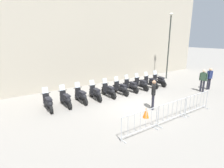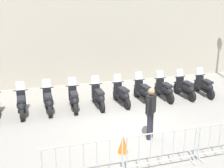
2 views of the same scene
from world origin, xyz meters
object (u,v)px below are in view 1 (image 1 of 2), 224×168
at_px(motorcycle_2, 81,96).
at_px(traffic_cone, 146,113).
at_px(motorcycle_4, 109,91).
at_px(street_lamp, 169,41).
at_px(motorcycle_9, 159,81).
at_px(officer_mid_plaza, 209,77).
at_px(officer_by_barriers, 153,93).
at_px(motorcycle_0, 48,103).
at_px(motorcycle_5, 121,88).
at_px(barrier_segment_0, 140,123).
at_px(motorcycle_7, 141,84).
at_px(motorcycle_8, 151,82).
at_px(barrier_segment_2, 197,103).
at_px(barrier_segment_1, 172,112).
at_px(officer_near_row_end, 203,79).
at_px(motorcycle_1, 66,99).
at_px(motorcycle_6, 131,86).
at_px(motorcycle_3, 96,93).

relative_size(motorcycle_2, traffic_cone, 3.13).
relative_size(motorcycle_4, street_lamp, 0.28).
distance_m(motorcycle_9, street_lamp, 4.55).
bearing_deg(officer_mid_plaza, motorcycle_9, 127.10).
bearing_deg(motorcycle_9, officer_by_barriers, -144.42).
height_order(motorcycle_0, motorcycle_4, same).
bearing_deg(traffic_cone, motorcycle_9, 33.75).
distance_m(motorcycle_5, officer_mid_plaza, 7.15).
distance_m(barrier_segment_0, officer_by_barriers, 3.05).
relative_size(motorcycle_7, motorcycle_9, 1.00).
height_order(motorcycle_0, motorcycle_8, same).
height_order(barrier_segment_2, traffic_cone, barrier_segment_2).
bearing_deg(motorcycle_0, barrier_segment_2, -37.58).
height_order(motorcycle_7, barrier_segment_1, motorcycle_7).
bearing_deg(officer_near_row_end, street_lamp, 70.76).
bearing_deg(motorcycle_5, street_lamp, 10.85).
bearing_deg(motorcycle_0, motorcycle_1, -2.21).
relative_size(barrier_segment_0, traffic_cone, 3.74).
distance_m(barrier_segment_1, officer_near_row_end, 6.33).
bearing_deg(motorcycle_6, street_lamp, 12.10).
distance_m(barrier_segment_2, officer_mid_plaza, 5.29).
relative_size(motorcycle_9, street_lamp, 0.28).
xyz_separation_m(barrier_segment_0, traffic_cone, (1.43, 1.00, -0.25)).
distance_m(street_lamp, officer_mid_plaza, 5.25).
bearing_deg(traffic_cone, motorcycle_2, 113.49).
height_order(motorcycle_8, officer_mid_plaza, officer_mid_plaza).
relative_size(motorcycle_2, motorcycle_5, 1.00).
xyz_separation_m(motorcycle_7, motorcycle_8, (1.03, -0.06, 0.00)).
height_order(motorcycle_7, motorcycle_9, same).
relative_size(motorcycle_9, officer_near_row_end, 1.00).
bearing_deg(motorcycle_1, barrier_segment_2, -42.14).
xyz_separation_m(motorcycle_4, officer_near_row_end, (6.44, -3.17, 0.53)).
height_order(barrier_segment_1, street_lamp, street_lamp).
bearing_deg(barrier_segment_0, street_lamp, 31.96).
distance_m(motorcycle_9, officer_by_barriers, 5.38).
relative_size(barrier_segment_2, officer_near_row_end, 1.19).
height_order(street_lamp, traffic_cone, street_lamp).
relative_size(motorcycle_3, street_lamp, 0.28).
xyz_separation_m(motorcycle_8, motorcycle_9, (1.02, -0.03, 0.00)).
bearing_deg(traffic_cone, motorcycle_6, 57.70).
height_order(motorcycle_5, motorcycle_6, same).
bearing_deg(motorcycle_7, street_lamp, 15.15).
distance_m(officer_near_row_end, traffic_cone, 6.85).
height_order(motorcycle_4, barrier_segment_2, motorcycle_4).
height_order(motorcycle_6, motorcycle_9, same).
distance_m(motorcycle_4, motorcycle_6, 2.07).
distance_m(motorcycle_8, barrier_segment_0, 7.56).
height_order(motorcycle_4, officer_near_row_end, officer_near_row_end).
relative_size(motorcycle_0, motorcycle_5, 1.00).
xyz_separation_m(officer_near_row_end, officer_mid_plaza, (1.01, 0.02, 0.00)).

